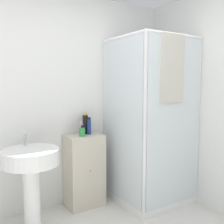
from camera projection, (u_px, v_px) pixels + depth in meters
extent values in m
cube|color=white|center=(38.00, 102.00, 2.95)|extent=(6.40, 0.06, 2.50)
cube|color=white|center=(148.00, 195.00, 3.35)|extent=(0.85, 0.85, 0.09)
cylinder|color=white|center=(153.00, 115.00, 3.80)|extent=(0.04, 0.04, 2.00)
cylinder|color=white|center=(105.00, 119.00, 3.38)|extent=(0.04, 0.04, 2.00)
cylinder|color=white|center=(198.00, 122.00, 3.12)|extent=(0.04, 0.04, 2.00)
cylinder|color=white|center=(145.00, 128.00, 2.70)|extent=(0.04, 0.04, 2.00)
cylinder|color=white|center=(175.00, 35.00, 2.80)|extent=(0.81, 0.04, 0.04)
cylinder|color=white|center=(131.00, 44.00, 3.48)|extent=(0.81, 0.04, 0.04)
cylinder|color=white|center=(123.00, 37.00, 2.93)|extent=(0.04, 0.81, 0.04)
cylinder|color=white|center=(175.00, 43.00, 3.36)|extent=(0.04, 0.81, 0.04)
cube|color=silver|center=(174.00, 123.00, 2.90)|extent=(0.77, 0.01, 1.88)
cube|color=silver|center=(122.00, 121.00, 3.03)|extent=(0.01, 0.77, 1.88)
cylinder|color=#B7BABF|center=(145.00, 128.00, 3.67)|extent=(0.02, 0.02, 1.50)
cylinder|color=#B7BABF|center=(148.00, 72.00, 3.54)|extent=(0.07, 0.07, 0.04)
cube|color=beige|center=(173.00, 68.00, 2.78)|extent=(0.32, 0.03, 0.72)
cube|color=beige|center=(84.00, 170.00, 3.12)|extent=(0.43, 0.31, 0.86)
sphere|color=gold|center=(91.00, 171.00, 2.98)|extent=(0.02, 0.02, 0.02)
cylinder|color=white|center=(32.00, 198.00, 2.59)|extent=(0.16, 0.16, 0.68)
cylinder|color=white|center=(31.00, 157.00, 2.54)|extent=(0.55, 0.55, 0.15)
cylinder|color=#B7BABF|center=(25.00, 139.00, 2.69)|extent=(0.02, 0.02, 0.13)
cube|color=#B7BABF|center=(26.00, 135.00, 2.66)|extent=(0.02, 0.07, 0.02)
cylinder|color=green|center=(82.00, 132.00, 2.99)|extent=(0.07, 0.07, 0.10)
cylinder|color=black|center=(82.00, 127.00, 2.98)|extent=(0.02, 0.02, 0.02)
cube|color=black|center=(83.00, 126.00, 2.97)|extent=(0.02, 0.04, 0.01)
cylinder|color=black|center=(85.00, 124.00, 3.15)|extent=(0.06, 0.06, 0.23)
cylinder|color=gold|center=(85.00, 114.00, 3.13)|extent=(0.05, 0.05, 0.02)
cylinder|color=navy|center=(89.00, 127.00, 3.10)|extent=(0.05, 0.05, 0.18)
cylinder|color=black|center=(89.00, 118.00, 3.09)|extent=(0.04, 0.04, 0.02)
cylinder|color=#B299C6|center=(81.00, 129.00, 3.08)|extent=(0.05, 0.05, 0.13)
cylinder|color=silver|center=(81.00, 123.00, 3.07)|extent=(0.02, 0.02, 0.02)
cube|color=silver|center=(81.00, 121.00, 3.06)|extent=(0.01, 0.03, 0.01)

